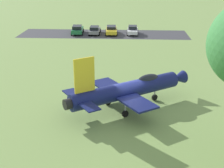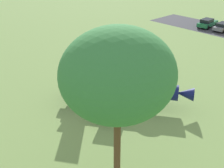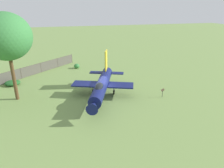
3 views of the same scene
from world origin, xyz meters
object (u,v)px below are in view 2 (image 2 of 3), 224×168
display_jet (125,87)px  parked_car_gray (223,26)px  info_plaque (127,65)px  parked_car_green (207,23)px  shade_tree (118,76)px

display_jet → parked_car_gray: display_jet is taller
info_plaque → parked_car_green: bearing=-136.0°
shade_tree → parked_car_gray: 42.45m
display_jet → parked_car_green: (-20.36, -25.73, -1.01)m
display_jet → parked_car_gray: 32.02m
info_plaque → parked_car_green: parked_car_green is taller
display_jet → shade_tree: (2.53, 10.67, 6.17)m
shade_tree → parked_car_green: shade_tree is taller
shade_tree → info_plaque: size_ratio=9.44×
parked_car_gray → display_jet: bearing=-169.0°
parked_car_gray → parked_car_green: (1.80, -2.63, 0.05)m
display_jet → shade_tree: shade_tree is taller
display_jet → parked_car_gray: (-22.16, -23.10, -1.05)m
info_plaque → parked_car_gray: 25.49m
display_jet → info_plaque: 8.05m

